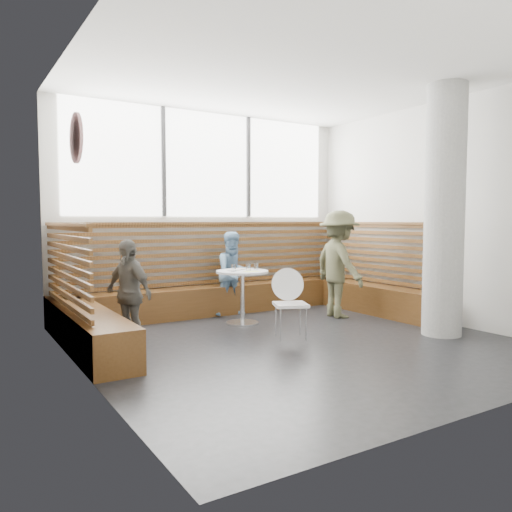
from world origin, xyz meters
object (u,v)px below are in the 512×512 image
cafe_chair (288,297)px  child_left (128,293)px  concrete_column (444,212)px  adult_man (339,264)px  cafe_table (242,286)px  child_back (234,274)px

cafe_chair → child_left: (-1.85, 0.63, 0.12)m
concrete_column → adult_man: 1.83m
cafe_table → child_back: 0.67m
cafe_table → child_left: (-1.78, -0.39, 0.08)m
cafe_chair → child_left: child_left is taller
child_left → cafe_chair: bearing=49.7°
concrete_column → child_left: size_ratio=2.53×
cafe_chair → child_left: 1.96m
cafe_table → cafe_chair: cafe_chair is taller
child_back → cafe_table: bearing=-107.3°
cafe_table → child_back: bearing=71.5°
concrete_column → cafe_table: (-1.87, 1.95, -1.05)m
concrete_column → cafe_table: size_ratio=4.16×
cafe_table → child_back: (0.21, 0.62, 0.10)m
child_back → child_left: size_ratio=1.04×
cafe_table → cafe_chair: (0.08, -1.02, -0.04)m
concrete_column → adult_man: concrete_column is taller
concrete_column → cafe_chair: (-1.79, 0.93, -1.09)m
concrete_column → cafe_table: 2.90m
cafe_table → adult_man: bearing=-12.1°
child_back → child_left: bearing=-151.7°
concrete_column → child_left: concrete_column is taller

